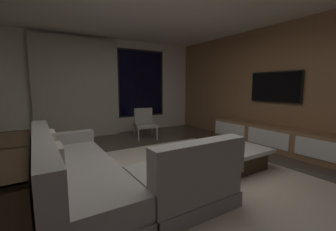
{
  "coord_description": "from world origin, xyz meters",
  "views": [
    {
      "loc": [
        -1.57,
        -2.59,
        1.36
      ],
      "look_at": [
        0.86,
        1.32,
        0.75
      ],
      "focal_mm": 23.27,
      "sensor_mm": 36.0,
      "label": 1
    }
  ],
  "objects_px": {
    "accent_chair_near_window": "(145,122)",
    "mounted_tv": "(275,87)",
    "book_stack_on_coffee_table": "(224,142)",
    "media_console": "(275,139)",
    "console_table_behind_couch": "(9,180)",
    "sectional_couch": "(103,176)",
    "coffee_table": "(224,156)"
  },
  "relations": [
    {
      "from": "media_console",
      "to": "console_table_behind_couch",
      "type": "relative_size",
      "value": 1.48
    },
    {
      "from": "mounted_tv",
      "to": "console_table_behind_couch",
      "type": "distance_m",
      "value": 4.88
    },
    {
      "from": "sectional_couch",
      "to": "book_stack_on_coffee_table",
      "type": "distance_m",
      "value": 2.08
    },
    {
      "from": "book_stack_on_coffee_table",
      "to": "mounted_tv",
      "type": "height_order",
      "value": "mounted_tv"
    },
    {
      "from": "book_stack_on_coffee_table",
      "to": "accent_chair_near_window",
      "type": "height_order",
      "value": "accent_chair_near_window"
    },
    {
      "from": "mounted_tv",
      "to": "console_table_behind_couch",
      "type": "bearing_deg",
      "value": -177.99
    },
    {
      "from": "media_console",
      "to": "mounted_tv",
      "type": "height_order",
      "value": "mounted_tv"
    },
    {
      "from": "accent_chair_near_window",
      "to": "mounted_tv",
      "type": "distance_m",
      "value": 3.23
    },
    {
      "from": "accent_chair_near_window",
      "to": "console_table_behind_couch",
      "type": "xyz_separation_m",
      "value": [
        -2.75,
        -2.51,
        -0.03
      ]
    },
    {
      "from": "media_console",
      "to": "console_table_behind_couch",
      "type": "bearing_deg",
      "value": 179.63
    },
    {
      "from": "sectional_couch",
      "to": "accent_chair_near_window",
      "type": "height_order",
      "value": "sectional_couch"
    },
    {
      "from": "sectional_couch",
      "to": "coffee_table",
      "type": "height_order",
      "value": "sectional_couch"
    },
    {
      "from": "accent_chair_near_window",
      "to": "media_console",
      "type": "distance_m",
      "value": 3.15
    },
    {
      "from": "book_stack_on_coffee_table",
      "to": "media_console",
      "type": "distance_m",
      "value": 1.63
    },
    {
      "from": "media_console",
      "to": "mounted_tv",
      "type": "bearing_deg",
      "value": 47.57
    },
    {
      "from": "coffee_table",
      "to": "console_table_behind_couch",
      "type": "relative_size",
      "value": 0.55
    },
    {
      "from": "console_table_behind_couch",
      "to": "book_stack_on_coffee_table",
      "type": "bearing_deg",
      "value": -1.94
    },
    {
      "from": "mounted_tv",
      "to": "console_table_behind_couch",
      "type": "relative_size",
      "value": 0.55
    },
    {
      "from": "book_stack_on_coffee_table",
      "to": "mounted_tv",
      "type": "distance_m",
      "value": 2.04
    },
    {
      "from": "sectional_couch",
      "to": "media_console",
      "type": "xyz_separation_m",
      "value": [
        3.69,
        0.1,
        -0.04
      ]
    },
    {
      "from": "sectional_couch",
      "to": "accent_chair_near_window",
      "type": "relative_size",
      "value": 3.21
    },
    {
      "from": "sectional_couch",
      "to": "accent_chair_near_window",
      "type": "xyz_separation_m",
      "value": [
        1.84,
        2.64,
        0.14
      ]
    },
    {
      "from": "coffee_table",
      "to": "mounted_tv",
      "type": "height_order",
      "value": "mounted_tv"
    },
    {
      "from": "accent_chair_near_window",
      "to": "mounted_tv",
      "type": "xyz_separation_m",
      "value": [
        2.04,
        -2.34,
        0.92
      ]
    },
    {
      "from": "sectional_couch",
      "to": "book_stack_on_coffee_table",
      "type": "bearing_deg",
      "value": 0.76
    },
    {
      "from": "book_stack_on_coffee_table",
      "to": "console_table_behind_couch",
      "type": "bearing_deg",
      "value": 178.06
    },
    {
      "from": "book_stack_on_coffee_table",
      "to": "sectional_couch",
      "type": "bearing_deg",
      "value": -179.24
    },
    {
      "from": "media_console",
      "to": "sectional_couch",
      "type": "bearing_deg",
      "value": -178.47
    },
    {
      "from": "media_console",
      "to": "coffee_table",
      "type": "bearing_deg",
      "value": -176.65
    },
    {
      "from": "accent_chair_near_window",
      "to": "media_console",
      "type": "height_order",
      "value": "accent_chair_near_window"
    },
    {
      "from": "coffee_table",
      "to": "book_stack_on_coffee_table",
      "type": "relative_size",
      "value": 4.29
    },
    {
      "from": "coffee_table",
      "to": "console_table_behind_couch",
      "type": "xyz_separation_m",
      "value": [
        -2.96,
        0.13,
        0.22
      ]
    }
  ]
}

